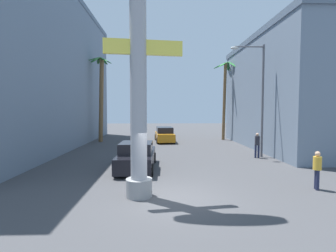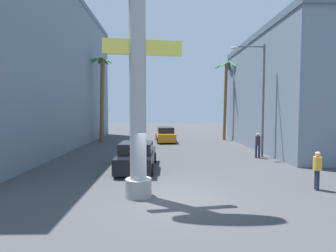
# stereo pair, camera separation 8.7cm
# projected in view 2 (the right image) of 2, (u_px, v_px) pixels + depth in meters

# --- Properties ---
(ground_plane) EXTENTS (92.38, 92.38, 0.00)m
(ground_plane) POSITION_uv_depth(u_px,v_px,m) (166.00, 154.00, 20.01)
(ground_plane) COLOR #424244
(building_left) EXTENTS (6.82, 26.78, 13.76)m
(building_left) POSITION_uv_depth(u_px,v_px,m) (39.00, 70.00, 23.03)
(building_left) COLOR slate
(building_left) RESTS_ON ground
(building_right) EXTENTS (7.21, 16.61, 9.82)m
(building_right) POSITION_uv_depth(u_px,v_px,m) (290.00, 92.00, 23.14)
(building_right) COLOR slate
(building_right) RESTS_ON ground
(neon_sign_pole) EXTENTS (3.34, 1.02, 11.21)m
(neon_sign_pole) POSITION_uv_depth(u_px,v_px,m) (138.00, 49.00, 9.85)
(neon_sign_pole) COLOR #9E9EA3
(neon_sign_pole) RESTS_ON ground
(street_lamp) EXTENTS (2.42, 0.28, 7.93)m
(street_lamp) POSITION_uv_depth(u_px,v_px,m) (259.00, 91.00, 18.41)
(street_lamp) COLOR #59595E
(street_lamp) RESTS_ON ground
(car_lead) EXTENTS (2.11, 4.97, 1.56)m
(car_lead) POSITION_uv_depth(u_px,v_px,m) (137.00, 157.00, 14.93)
(car_lead) COLOR black
(car_lead) RESTS_ON ground
(car_far) EXTENTS (2.16, 4.86, 1.56)m
(car_far) POSITION_uv_depth(u_px,v_px,m) (165.00, 135.00, 27.84)
(car_far) COLOR black
(car_far) RESTS_ON ground
(palm_tree_far_right) EXTENTS (3.17, 3.08, 8.73)m
(palm_tree_far_right) POSITION_uv_depth(u_px,v_px,m) (226.00, 92.00, 29.02)
(palm_tree_far_right) COLOR brown
(palm_tree_far_right) RESTS_ON ground
(palm_tree_far_left) EXTENTS (2.53, 2.55, 8.99)m
(palm_tree_far_left) POSITION_uv_depth(u_px,v_px,m) (102.00, 93.00, 27.77)
(palm_tree_far_left) COLOR brown
(palm_tree_far_left) RESTS_ON ground
(pedestrian_by_sign) EXTENTS (0.42, 0.42, 1.63)m
(pedestrian_by_sign) POSITION_uv_depth(u_px,v_px,m) (317.00, 168.00, 10.98)
(pedestrian_by_sign) COLOR #1E233F
(pedestrian_by_sign) RESTS_ON ground
(pedestrian_mid_right) EXTENTS (0.43, 0.43, 1.76)m
(pedestrian_mid_right) POSITION_uv_depth(u_px,v_px,m) (258.00, 143.00, 18.30)
(pedestrian_mid_right) COLOR #1E233F
(pedestrian_mid_right) RESTS_ON ground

